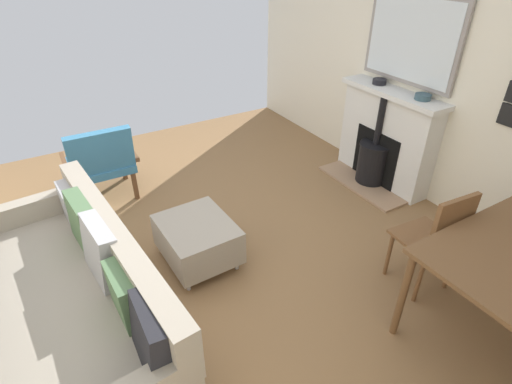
% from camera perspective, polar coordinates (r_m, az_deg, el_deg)
% --- Properties ---
extents(ground_plane, '(5.20, 5.51, 0.01)m').
position_cam_1_polar(ground_plane, '(3.50, -9.96, -9.66)').
color(ground_plane, olive).
extents(wall_left, '(0.12, 5.51, 2.90)m').
position_cam_1_polar(wall_left, '(4.30, 23.60, 18.27)').
color(wall_left, silver).
rests_on(wall_left, ground).
extents(fireplace, '(0.56, 1.21, 1.04)m').
position_cam_1_polar(fireplace, '(4.54, 17.71, 6.74)').
color(fireplace, '#9E7A5B').
rests_on(fireplace, ground).
extents(mirror_over_mantel, '(0.04, 1.08, 0.82)m').
position_cam_1_polar(mirror_over_mantel, '(4.32, 21.33, 19.59)').
color(mirror_over_mantel, gray).
extents(mantel_bowl_near, '(0.14, 0.14, 0.05)m').
position_cam_1_polar(mantel_bowl_near, '(4.49, 17.23, 14.88)').
color(mantel_bowl_near, black).
rests_on(mantel_bowl_near, fireplace).
extents(mantel_bowl_far, '(0.15, 0.15, 0.05)m').
position_cam_1_polar(mantel_bowl_far, '(4.16, 22.73, 12.47)').
color(mantel_bowl_far, '#334C56').
rests_on(mantel_bowl_far, fireplace).
extents(sofa, '(1.06, 2.13, 0.82)m').
position_cam_1_polar(sofa, '(2.92, -24.01, -13.46)').
color(sofa, '#B2B2B7').
rests_on(sofa, ground).
extents(ottoman, '(0.57, 0.66, 0.39)m').
position_cam_1_polar(ottoman, '(3.33, -8.35, -6.61)').
color(ottoman, '#B2B2B7').
rests_on(ottoman, ground).
extents(armchair_accent, '(0.69, 0.60, 0.83)m').
position_cam_1_polar(armchair_accent, '(4.27, -21.27, 4.19)').
color(armchair_accent, brown).
rests_on(armchair_accent, ground).
extents(dining_chair_near_fireplace, '(0.43, 0.43, 0.89)m').
position_cam_1_polar(dining_chair_near_fireplace, '(3.16, 24.48, -5.71)').
color(dining_chair_near_fireplace, brown).
rests_on(dining_chair_near_fireplace, ground).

